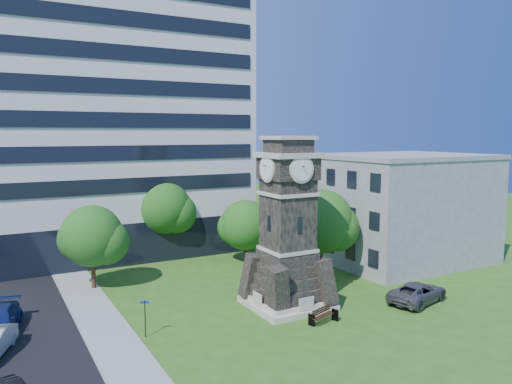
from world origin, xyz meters
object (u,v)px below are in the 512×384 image
park_bench (323,315)px  street_sign (145,314)px  clock_tower (288,234)px  car_east_lot (418,292)px

park_bench → street_sign: bearing=144.0°
clock_tower → car_east_lot: size_ratio=2.27×
clock_tower → street_sign: clock_tower is taller
clock_tower → street_sign: 11.26m
park_bench → clock_tower: bearing=75.7°
car_east_lot → park_bench: (-8.53, 0.09, -0.20)m
clock_tower → car_east_lot: (8.84, -4.00, -4.53)m
car_east_lot → street_sign: size_ratio=2.30×
clock_tower → street_sign: (-10.58, -0.54, -3.82)m
car_east_lot → street_sign: (-19.42, 3.46, 0.71)m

